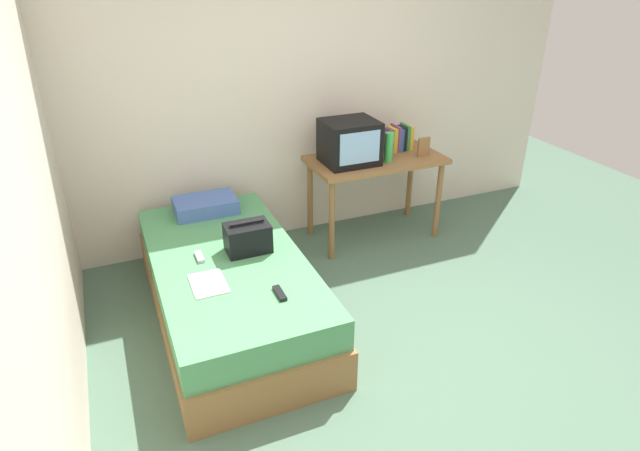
% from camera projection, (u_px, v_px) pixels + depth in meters
% --- Properties ---
extents(ground_plane, '(8.00, 8.00, 0.00)m').
position_uv_depth(ground_plane, '(411.00, 355.00, 3.48)').
color(ground_plane, '#4C6B56').
extents(wall_back, '(5.20, 0.10, 2.60)m').
position_uv_depth(wall_back, '(298.00, 89.00, 4.52)').
color(wall_back, beige).
rests_on(wall_back, ground).
extents(wall_left, '(0.10, 4.10, 2.60)m').
position_uv_depth(wall_left, '(16.00, 235.00, 2.19)').
color(wall_left, beige).
rests_on(wall_left, ground).
extents(bed, '(1.00, 2.00, 0.50)m').
position_uv_depth(bed, '(230.00, 288.00, 3.73)').
color(bed, olive).
rests_on(bed, ground).
extents(desk, '(1.16, 0.60, 0.75)m').
position_uv_depth(desk, '(375.00, 168.00, 4.65)').
color(desk, olive).
rests_on(desk, ground).
extents(tv, '(0.44, 0.39, 0.36)m').
position_uv_depth(tv, '(350.00, 142.00, 4.42)').
color(tv, black).
rests_on(tv, desk).
extents(water_bottle, '(0.08, 0.08, 0.25)m').
position_uv_depth(water_bottle, '(389.00, 147.00, 4.47)').
color(water_bottle, green).
rests_on(water_bottle, desk).
extents(book_row, '(0.23, 0.16, 0.23)m').
position_uv_depth(book_row, '(399.00, 138.00, 4.75)').
color(book_row, '#7A3D89').
rests_on(book_row, desk).
extents(picture_frame, '(0.11, 0.02, 0.17)m').
position_uv_depth(picture_frame, '(424.00, 147.00, 4.60)').
color(picture_frame, olive).
rests_on(picture_frame, desk).
extents(pillow, '(0.48, 0.31, 0.11)m').
position_uv_depth(pillow, '(205.00, 205.00, 4.21)').
color(pillow, '#4766AD').
rests_on(pillow, bed).
extents(handbag, '(0.30, 0.20, 0.22)m').
position_uv_depth(handbag, '(248.00, 238.00, 3.64)').
color(handbag, black).
rests_on(handbag, bed).
extents(magazine, '(0.21, 0.29, 0.01)m').
position_uv_depth(magazine, '(208.00, 284.00, 3.32)').
color(magazine, white).
rests_on(magazine, bed).
extents(remote_dark, '(0.04, 0.16, 0.02)m').
position_uv_depth(remote_dark, '(280.00, 293.00, 3.21)').
color(remote_dark, black).
rests_on(remote_dark, bed).
extents(remote_silver, '(0.04, 0.14, 0.02)m').
position_uv_depth(remote_silver, '(199.00, 257.00, 3.59)').
color(remote_silver, '#B7B7BC').
rests_on(remote_silver, bed).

